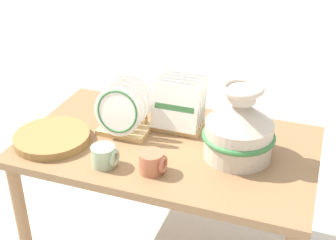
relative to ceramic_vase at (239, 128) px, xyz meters
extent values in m
cube|color=olive|center=(-0.29, 0.00, -0.15)|extent=(1.22, 0.72, 0.03)
cylinder|color=olive|center=(-0.85, -0.31, -0.44)|extent=(0.06, 0.06, 0.55)
cylinder|color=olive|center=(-0.85, 0.31, -0.44)|extent=(0.06, 0.06, 0.55)
cylinder|color=olive|center=(0.27, 0.31, -0.44)|extent=(0.06, 0.06, 0.55)
cylinder|color=beige|center=(0.00, 0.00, -0.05)|extent=(0.27, 0.27, 0.15)
cone|color=beige|center=(0.00, 0.00, 0.07)|extent=(0.27, 0.27, 0.09)
cylinder|color=beige|center=(0.00, 0.00, 0.14)|extent=(0.11, 0.11, 0.05)
torus|color=beige|center=(0.00, 0.00, 0.17)|extent=(0.16, 0.16, 0.02)
torus|color=#38753D|center=(0.00, 0.00, -0.04)|extent=(0.29, 0.29, 0.02)
cube|color=tan|center=(-0.50, 0.03, -0.12)|extent=(0.21, 0.15, 0.02)
cylinder|color=tan|center=(-0.58, 0.09, -0.07)|extent=(0.01, 0.01, 0.07)
cylinder|color=tan|center=(-0.43, 0.09, -0.07)|extent=(0.01, 0.01, 0.07)
cylinder|color=white|center=(-0.50, -0.04, 0.00)|extent=(0.21, 0.05, 0.21)
torus|color=#38703D|center=(-0.50, -0.04, 0.00)|extent=(0.18, 0.05, 0.18)
cylinder|color=white|center=(-0.50, 0.01, 0.00)|extent=(0.21, 0.05, 0.21)
cylinder|color=white|center=(-0.50, 0.05, 0.00)|extent=(0.21, 0.05, 0.21)
cylinder|color=white|center=(-0.50, 0.10, 0.00)|extent=(0.21, 0.05, 0.21)
cube|color=tan|center=(-0.29, 0.15, -0.12)|extent=(0.21, 0.15, 0.02)
cylinder|color=tan|center=(-0.37, 0.21, -0.07)|extent=(0.01, 0.01, 0.07)
cylinder|color=tan|center=(-0.22, 0.21, -0.07)|extent=(0.01, 0.01, 0.07)
cube|color=white|center=(-0.29, 0.08, 0.00)|extent=(0.20, 0.05, 0.20)
cube|color=white|center=(-0.29, 0.11, 0.00)|extent=(0.20, 0.05, 0.20)
cube|color=white|center=(-0.29, 0.15, 0.00)|extent=(0.20, 0.05, 0.20)
cube|color=white|center=(-0.29, 0.18, 0.00)|extent=(0.20, 0.05, 0.20)
cube|color=white|center=(-0.29, 0.21, 0.00)|extent=(0.20, 0.05, 0.20)
cube|color=#38703D|center=(-0.29, 0.08, 0.00)|extent=(0.17, 0.01, 0.02)
cylinder|color=olive|center=(-0.76, -0.15, -0.13)|extent=(0.32, 0.32, 0.01)
cylinder|color=olive|center=(-0.76, -0.15, -0.12)|extent=(0.32, 0.32, 0.01)
cylinder|color=olive|center=(-0.76, -0.15, -0.11)|extent=(0.32, 0.32, 0.01)
cylinder|color=olive|center=(-0.76, -0.15, -0.10)|extent=(0.32, 0.32, 0.01)
cylinder|color=#9EB28E|center=(-0.47, -0.24, -0.09)|extent=(0.09, 0.09, 0.08)
torus|color=#9EB28E|center=(-0.43, -0.24, -0.09)|extent=(0.02, 0.07, 0.07)
cylinder|color=#B76647|center=(-0.28, -0.21, -0.09)|extent=(0.09, 0.09, 0.08)
torus|color=#B76647|center=(-0.24, -0.21, -0.09)|extent=(0.02, 0.07, 0.07)
camera|label=1|loc=(0.27, -1.57, 0.90)|focal=50.00mm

